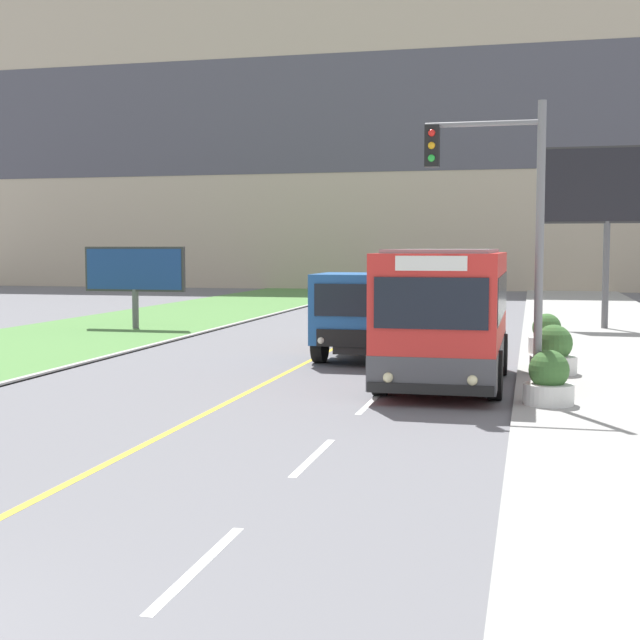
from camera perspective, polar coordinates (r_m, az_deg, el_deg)
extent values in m
cube|color=silver|center=(8.92, -7.78, -15.36)|extent=(0.12, 2.40, 0.01)
cube|color=silver|center=(13.14, -0.43, -8.76)|extent=(0.12, 2.40, 0.01)
cube|color=silver|center=(17.55, 3.18, -5.36)|extent=(0.12, 2.40, 0.01)
cube|color=silver|center=(22.03, 5.31, -3.32)|extent=(0.12, 2.40, 0.01)
cube|color=silver|center=(26.56, 6.71, -1.97)|extent=(0.12, 2.40, 0.01)
cube|color=silver|center=(31.11, 7.70, -1.02)|extent=(0.12, 2.40, 0.01)
cube|color=silver|center=(35.67, 8.44, -0.31)|extent=(0.12, 2.40, 0.01)
cube|color=silver|center=(40.24, 9.01, 0.24)|extent=(0.12, 2.40, 0.01)
cube|color=#BCAD93|center=(68.69, 8.64, 12.22)|extent=(80.00, 8.00, 24.33)
cube|color=#4C4C56|center=(64.81, 8.34, 13.22)|extent=(80.00, 0.04, 8.51)
cube|color=red|center=(19.86, 8.03, 0.43)|extent=(2.45, 5.95, 2.66)
cube|color=#4C4C51|center=(19.96, 8.00, -2.38)|extent=(2.47, 5.97, 0.70)
cube|color=black|center=(19.84, 8.05, 1.59)|extent=(2.48, 5.47, 0.93)
cube|color=gray|center=(19.81, 8.08, 4.40)|extent=(2.08, 5.35, 0.08)
cube|color=black|center=(16.86, 7.09, 1.06)|extent=(2.16, 0.04, 0.98)
cube|color=black|center=(17.03, 7.03, -4.42)|extent=(2.40, 0.06, 0.20)
sphere|color=#F4EAB2|center=(17.10, 4.38, -3.69)|extent=(0.20, 0.20, 0.20)
sphere|color=#F4EAB2|center=(16.92, 9.73, -3.83)|extent=(0.20, 0.20, 0.20)
cube|color=white|center=(16.83, 7.12, 3.62)|extent=(1.35, 0.04, 0.28)
cylinder|color=black|center=(18.48, 3.91, -3.29)|extent=(0.28, 1.00, 1.00)
cylinder|color=black|center=(18.25, 11.15, -3.47)|extent=(0.28, 1.00, 1.00)
cylinder|color=black|center=(21.98, 5.44, -2.04)|extent=(0.28, 1.00, 1.00)
cylinder|color=black|center=(21.79, 11.53, -2.17)|extent=(0.28, 1.00, 1.00)
cube|color=black|center=(25.61, 3.50, -1.20)|extent=(1.06, 6.29, 0.20)
cube|color=#235BA3|center=(23.59, 2.68, 0.77)|extent=(2.35, 2.34, 1.82)
cube|color=black|center=(22.41, 2.12, 1.27)|extent=(2.00, 0.04, 0.82)
cube|color=black|center=(22.47, 2.11, -1.19)|extent=(1.88, 0.06, 0.44)
sphere|color=silver|center=(22.65, 0.06, -1.32)|extent=(0.18, 0.18, 0.18)
sphere|color=silver|center=(22.33, 4.17, -1.42)|extent=(0.18, 0.18, 0.18)
cube|color=orange|center=(26.87, 3.98, -0.58)|extent=(2.23, 3.70, 0.12)
cube|color=orange|center=(27.01, 1.77, 0.67)|extent=(0.12, 3.70, 1.27)
cube|color=orange|center=(26.67, 6.22, 0.59)|extent=(0.12, 3.70, 1.27)
cube|color=orange|center=(25.06, 3.31, 0.36)|extent=(2.23, 0.12, 1.27)
cube|color=orange|center=(28.59, 4.57, 0.88)|extent=(2.23, 0.12, 1.27)
cube|color=orange|center=(25.02, 3.32, 2.08)|extent=(2.23, 0.12, 0.24)
cylinder|color=black|center=(23.67, 0.00, -1.49)|extent=(0.30, 1.04, 1.04)
cylinder|color=black|center=(23.27, 5.18, -1.62)|extent=(0.30, 1.04, 1.04)
cylinder|color=black|center=(27.25, 1.80, -0.68)|extent=(0.30, 1.04, 1.04)
cylinder|color=black|center=(26.90, 6.31, -0.78)|extent=(0.30, 1.04, 1.04)
cube|color=#2D4784|center=(43.92, 7.99, 1.26)|extent=(1.80, 4.30, 0.61)
cube|color=black|center=(44.00, 8.02, 2.09)|extent=(1.53, 2.36, 0.65)
cylinder|color=black|center=(42.74, 6.74, 0.94)|extent=(0.18, 0.62, 0.62)
cylinder|color=black|center=(42.58, 8.91, 0.90)|extent=(0.18, 0.62, 0.62)
cylinder|color=black|center=(45.30, 7.12, 1.14)|extent=(0.18, 0.62, 0.62)
cylinder|color=black|center=(45.15, 9.17, 1.11)|extent=(0.18, 0.62, 0.62)
cylinder|color=slate|center=(17.50, 13.86, 4.04)|extent=(0.16, 0.16, 5.81)
cylinder|color=slate|center=(17.69, 10.37, 12.26)|extent=(2.20, 0.10, 0.10)
cube|color=black|center=(17.72, 7.20, 10.98)|extent=(0.28, 0.24, 0.80)
sphere|color=red|center=(17.62, 7.16, 11.80)|extent=(0.14, 0.14, 0.14)
sphere|color=orange|center=(17.59, 7.15, 11.02)|extent=(0.14, 0.14, 0.14)
sphere|color=green|center=(17.56, 7.14, 10.25)|extent=(0.14, 0.14, 0.14)
cylinder|color=#59595B|center=(34.51, 17.82, 2.70)|extent=(0.24, 0.24, 4.02)
cube|color=#333333|center=(34.57, 17.96, 8.23)|extent=(4.74, 0.20, 2.81)
cube|color=black|center=(34.46, 17.97, 8.25)|extent=(4.58, 0.02, 2.65)
cylinder|color=#59595B|center=(34.16, -11.73, 0.69)|extent=(0.24, 0.24, 1.50)
cube|color=#333333|center=(34.10, -11.77, 3.21)|extent=(3.97, 0.20, 1.67)
cube|color=navy|center=(34.00, -11.85, 3.21)|extent=(3.81, 0.02, 1.51)
cylinder|color=silver|center=(17.52, 14.41, -4.61)|extent=(0.95, 0.95, 0.40)
sphere|color=#3D6B33|center=(17.45, 14.44, -3.11)|extent=(0.76, 0.76, 0.76)
cylinder|color=silver|center=(21.77, 14.70, -2.79)|extent=(1.10, 1.10, 0.42)
sphere|color=#3D6B33|center=(21.71, 14.73, -1.44)|extent=(0.88, 0.88, 0.88)
cylinder|color=silver|center=(26.03, 14.29, -1.57)|extent=(1.01, 1.01, 0.44)
sphere|color=#3D6B33|center=(25.98, 14.31, -0.48)|extent=(0.81, 0.81, 0.81)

